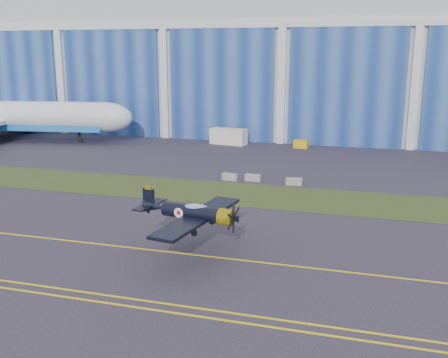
% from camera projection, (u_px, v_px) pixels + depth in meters
% --- Properties ---
extents(ground, '(260.00, 260.00, 0.00)m').
position_uv_depth(ground, '(183.00, 232.00, 47.91)').
color(ground, '#332D3C').
rests_on(ground, ground).
extents(grass_median, '(260.00, 10.00, 0.02)m').
position_uv_depth(grass_median, '(225.00, 193.00, 60.96)').
color(grass_median, '#475128').
rests_on(grass_median, ground).
extents(hangar, '(220.00, 45.70, 30.00)m').
position_uv_depth(hangar, '(301.00, 56.00, 111.26)').
color(hangar, silver).
rests_on(hangar, ground).
extents(taxiway_centreline, '(200.00, 0.20, 0.02)m').
position_uv_depth(taxiway_centreline, '(161.00, 251.00, 43.25)').
color(taxiway_centreline, yellow).
rests_on(taxiway_centreline, ground).
extents(edge_line_near, '(80.00, 0.20, 0.02)m').
position_uv_depth(edge_line_near, '(104.00, 303.00, 34.40)').
color(edge_line_near, yellow).
rests_on(edge_line_near, ground).
extents(edge_line_far, '(80.00, 0.20, 0.02)m').
position_uv_depth(edge_line_far, '(112.00, 296.00, 35.33)').
color(edge_line_far, yellow).
rests_on(edge_line_far, ground).
extents(warbird, '(11.15, 12.80, 3.41)m').
position_uv_depth(warbird, '(192.00, 212.00, 41.45)').
color(warbird, black).
rests_on(warbird, ground).
extents(shipping_container, '(6.68, 3.60, 2.74)m').
position_uv_depth(shipping_container, '(229.00, 136.00, 92.63)').
color(shipping_container, silver).
rests_on(shipping_container, ground).
extents(tug, '(2.44, 1.65, 1.35)m').
position_uv_depth(tug, '(301.00, 144.00, 89.10)').
color(tug, '#EEB212').
rests_on(tug, ground).
extents(barrier_a, '(2.07, 0.89, 0.90)m').
position_uv_depth(barrier_a, '(230.00, 177.00, 66.85)').
color(barrier_a, gray).
rests_on(barrier_a, ground).
extents(barrier_b, '(2.04, 0.75, 0.90)m').
position_uv_depth(barrier_b, '(253.00, 178.00, 66.39)').
color(barrier_b, gray).
rests_on(barrier_b, ground).
extents(barrier_c, '(2.07, 0.89, 0.90)m').
position_uv_depth(barrier_c, '(294.00, 182.00, 64.44)').
color(barrier_c, gray).
rests_on(barrier_c, ground).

